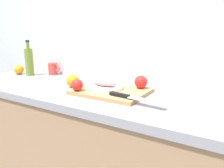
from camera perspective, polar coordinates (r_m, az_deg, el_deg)
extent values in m
cube|color=silver|center=(1.48, 2.57, 14.44)|extent=(3.20, 0.05, 2.50)
cube|color=#9E7A56|center=(1.44, -4.39, -20.07)|extent=(2.00, 0.58, 0.86)
cube|color=gray|center=(1.25, -4.75, -2.54)|extent=(2.00, 0.60, 0.04)
cube|color=tan|center=(1.18, 0.00, -1.89)|extent=(0.39, 0.31, 0.02)
cylinder|color=white|center=(1.20, -1.95, -0.82)|extent=(0.21, 0.21, 0.01)
ellipsoid|color=tan|center=(1.19, -1.96, 0.37)|extent=(0.16, 0.07, 0.04)
cube|color=silver|center=(0.97, 9.16, -4.35)|extent=(0.18, 0.05, 0.00)
cube|color=black|center=(1.04, 2.04, -2.96)|extent=(0.11, 0.03, 0.02)
sphere|color=red|center=(1.16, -9.36, -0.26)|extent=(0.06, 0.06, 0.06)
sphere|color=red|center=(1.20, 7.79, 0.55)|extent=(0.07, 0.07, 0.07)
cylinder|color=olive|center=(1.80, -21.41, 5.51)|extent=(0.06, 0.06, 0.21)
cylinder|color=olive|center=(1.79, -21.76, 9.63)|extent=(0.03, 0.03, 0.05)
cylinder|color=black|center=(1.79, -21.85, 10.69)|extent=(0.03, 0.03, 0.02)
cylinder|color=#CC3F38|center=(1.78, -15.66, 3.99)|extent=(0.07, 0.07, 0.10)
torus|color=#CC3F38|center=(1.75, -14.57, 4.04)|extent=(0.06, 0.01, 0.06)
sphere|color=orange|center=(1.32, -10.53, 0.89)|extent=(0.08, 0.08, 0.08)
sphere|color=orange|center=(1.89, -23.80, 3.57)|extent=(0.08, 0.08, 0.08)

